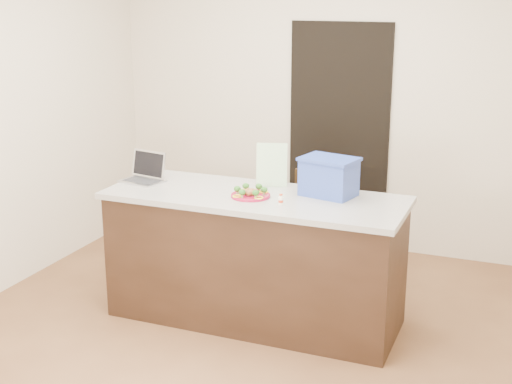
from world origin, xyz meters
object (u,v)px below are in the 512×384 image
at_px(plate, 251,195).
at_px(napkin, 246,197).
at_px(laptop, 145,173).
at_px(island, 255,258).
at_px(yogurt_bottle, 281,200).
at_px(blue_box, 329,176).
at_px(chair, 315,221).

distance_m(plate, napkin, 0.04).
bearing_deg(plate, napkin, -138.81).
xyz_separation_m(plate, laptop, (-0.87, 0.10, 0.05)).
xyz_separation_m(island, napkin, (-0.03, -0.08, 0.46)).
height_order(napkin, yogurt_bottle, yogurt_bottle).
height_order(plate, blue_box, blue_box).
xyz_separation_m(island, blue_box, (0.47, 0.17, 0.59)).
bearing_deg(yogurt_bottle, chair, 93.29).
relative_size(napkin, laptop, 0.41).
xyz_separation_m(napkin, chair, (0.22, 0.88, -0.41)).
relative_size(plate, chair, 0.30).
bearing_deg(laptop, yogurt_bottle, 1.55).
height_order(island, blue_box, blue_box).
relative_size(island, yogurt_bottle, 29.65).
xyz_separation_m(island, plate, (-0.01, -0.05, 0.47)).
height_order(laptop, blue_box, blue_box).
bearing_deg(laptop, island, 8.06).
relative_size(napkin, chair, 0.15).
bearing_deg(napkin, island, 66.35).
bearing_deg(island, yogurt_bottle, -30.50).
xyz_separation_m(plate, blue_box, (0.48, 0.23, 0.12)).
bearing_deg(napkin, blue_box, 26.65).
relative_size(yogurt_bottle, chair, 0.08).
bearing_deg(laptop, blue_box, 16.48).
bearing_deg(plate, yogurt_bottle, -19.39).
relative_size(laptop, chair, 0.37).
relative_size(yogurt_bottle, blue_box, 0.17).
bearing_deg(island, chair, 76.99).
xyz_separation_m(yogurt_bottle, blue_box, (0.23, 0.32, 0.10)).
height_order(yogurt_bottle, laptop, laptop).
height_order(island, plate, plate).
bearing_deg(plate, laptop, 173.40).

